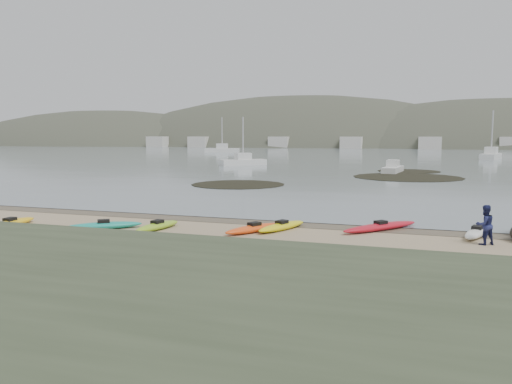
% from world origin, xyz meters
% --- Properties ---
extents(ground, '(600.00, 600.00, 0.00)m').
position_xyz_m(ground, '(0.00, 0.00, 0.00)').
color(ground, tan).
rests_on(ground, ground).
extents(wet_sand, '(60.00, 60.00, 0.00)m').
position_xyz_m(wet_sand, '(0.00, -0.30, 0.00)').
color(wet_sand, brown).
rests_on(wet_sand, ground).
extents(water, '(1200.00, 1200.00, 0.00)m').
position_xyz_m(water, '(0.00, 300.00, 0.01)').
color(water, slate).
rests_on(water, ground).
extents(kayaks, '(22.76, 10.41, 0.34)m').
position_xyz_m(kayaks, '(-0.53, -3.38, 0.17)').
color(kayaks, teal).
rests_on(kayaks, ground).
extents(person_east, '(1.00, 0.94, 1.64)m').
position_xyz_m(person_east, '(10.71, -2.66, 0.82)').
color(person_east, navy).
rests_on(person_east, ground).
extents(kelp_mats, '(24.22, 30.03, 0.04)m').
position_xyz_m(kelp_mats, '(2.93, 28.74, 0.03)').
color(kelp_mats, black).
rests_on(kelp_mats, water).
extents(moored_boats, '(104.27, 80.55, 1.24)m').
position_xyz_m(moored_boats, '(6.07, 82.97, 0.58)').
color(moored_boats, silver).
rests_on(moored_boats, ground).
extents(far_hills, '(550.00, 135.00, 80.00)m').
position_xyz_m(far_hills, '(39.38, 193.97, -15.93)').
color(far_hills, '#384235').
rests_on(far_hills, ground).
extents(far_town, '(199.00, 5.00, 4.00)m').
position_xyz_m(far_town, '(6.00, 145.00, 2.00)').
color(far_town, beige).
rests_on(far_town, ground).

